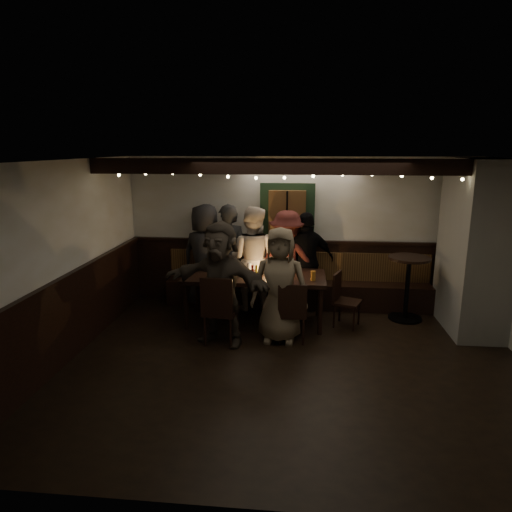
# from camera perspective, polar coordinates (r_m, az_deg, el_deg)

# --- Properties ---
(room) EXTENTS (6.02, 5.01, 2.62)m
(room) POSITION_cam_1_polar(r_m,az_deg,el_deg) (7.18, 13.72, -0.47)
(room) COLOR black
(room) RESTS_ON ground
(dining_table) EXTENTS (2.22, 0.95, 0.96)m
(dining_table) POSITION_cam_1_polar(r_m,az_deg,el_deg) (7.21, -0.18, -2.89)
(dining_table) COLOR black
(dining_table) RESTS_ON ground
(chair_near_left) EXTENTS (0.51, 0.51, 1.02)m
(chair_near_left) POSITION_cam_1_polar(r_m,az_deg,el_deg) (6.45, -4.64, -6.35)
(chair_near_left) COLOR black
(chair_near_left) RESTS_ON ground
(chair_near_right) EXTENTS (0.43, 0.43, 0.90)m
(chair_near_right) POSITION_cam_1_polar(r_m,az_deg,el_deg) (6.55, 4.51, -6.67)
(chair_near_right) COLOR black
(chair_near_right) RESTS_ON ground
(chair_end) EXTENTS (0.50, 0.50, 0.86)m
(chair_end) POSITION_cam_1_polar(r_m,az_deg,el_deg) (7.28, 10.74, -4.96)
(chair_end) COLOR black
(chair_end) RESTS_ON ground
(high_top) EXTENTS (0.66, 0.66, 1.05)m
(high_top) POSITION_cam_1_polar(r_m,az_deg,el_deg) (7.76, 18.44, -2.89)
(high_top) COLOR black
(high_top) RESTS_ON ground
(person_a) EXTENTS (1.00, 0.78, 1.81)m
(person_a) POSITION_cam_1_polar(r_m,az_deg,el_deg) (8.00, -6.34, 0.03)
(person_a) COLOR black
(person_a) RESTS_ON ground
(person_b) EXTENTS (0.71, 0.50, 1.83)m
(person_b) POSITION_cam_1_polar(r_m,az_deg,el_deg) (7.89, -3.46, -0.04)
(person_b) COLOR #29292A
(person_b) RESTS_ON ground
(person_c) EXTENTS (1.00, 0.85, 1.80)m
(person_c) POSITION_cam_1_polar(r_m,az_deg,el_deg) (7.79, -0.47, -0.33)
(person_c) COLOR beige
(person_c) RESTS_ON ground
(person_d) EXTENTS (1.14, 0.70, 1.71)m
(person_d) POSITION_cam_1_polar(r_m,az_deg,el_deg) (7.87, 3.89, -0.52)
(person_d) COLOR #3F1614
(person_d) RESTS_ON ground
(person_e) EXTENTS (1.07, 0.78, 1.69)m
(person_e) POSITION_cam_1_polar(r_m,az_deg,el_deg) (7.89, 6.38, -0.61)
(person_e) COLOR black
(person_e) RESTS_ON ground
(person_f) EXTENTS (1.72, 1.06, 1.77)m
(person_f) POSITION_cam_1_polar(r_m,az_deg,el_deg) (6.45, -4.46, -3.40)
(person_f) COLOR #383028
(person_f) RESTS_ON ground
(person_g) EXTENTS (0.84, 0.57, 1.67)m
(person_g) POSITION_cam_1_polar(r_m,az_deg,el_deg) (6.51, 2.98, -3.68)
(person_g) COLOR #6F5F49
(person_g) RESTS_ON ground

